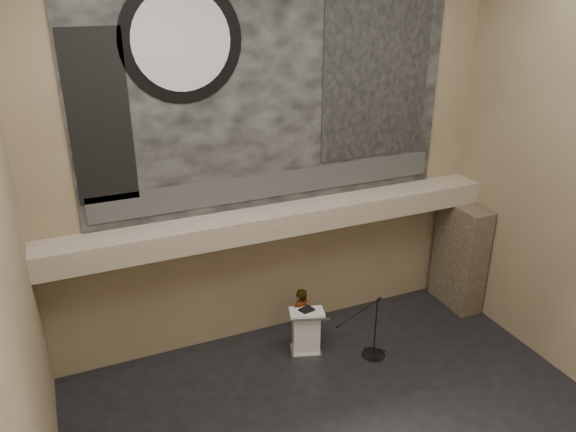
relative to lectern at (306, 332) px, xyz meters
name	(u,v)px	position (x,y,z in m)	size (l,w,h in m)	color
wall_back	(273,157)	(-0.24, 1.25, 3.70)	(10.00, 0.02, 8.50)	#816B52
wall_left	(9,298)	(-5.24, -2.75, 3.70)	(0.02, 8.00, 8.50)	#816B52
soffit	(281,220)	(-0.24, 0.85, 2.40)	(10.00, 0.80, 0.50)	#9F8F7B
sprinkler_left	(210,245)	(-1.84, 0.80, 2.12)	(0.04, 0.04, 0.06)	#B2893D
sprinkler_right	(358,219)	(1.66, 0.80, 2.12)	(0.04, 0.04, 0.06)	#B2893D
banner	(273,88)	(-0.24, 1.22, 5.15)	(8.00, 0.05, 5.00)	black
banner_text_strip	(275,184)	(-0.24, 1.18, 3.10)	(7.76, 0.02, 0.55)	#313131
banner_clock_rim	(181,41)	(-2.04, 1.18, 6.15)	(2.30, 2.30, 0.02)	black
banner_clock_face	(182,41)	(-2.04, 1.16, 6.15)	(1.84, 1.84, 0.02)	silver
banner_building_print	(377,76)	(2.16, 1.18, 5.25)	(2.60, 0.02, 3.60)	black
banner_brick_print	(100,119)	(-3.64, 1.18, 4.85)	(1.10, 0.02, 3.20)	black
stone_pier	(460,256)	(4.41, 0.40, 0.80)	(0.60, 1.40, 2.70)	#433629
lectern	(306,332)	(0.00, 0.00, 0.00)	(0.87, 0.73, 1.14)	silver
binder	(307,310)	(0.01, 0.00, 0.56)	(0.30, 0.24, 0.04)	black
papers	(302,311)	(-0.10, 0.01, 0.55)	(0.19, 0.26, 0.01)	silver
speaker_person	(300,317)	(0.00, 0.33, 0.17)	(0.53, 0.35, 1.44)	white
mic_stand	(373,347)	(1.30, -0.70, -0.32)	(1.53, 0.81, 1.46)	black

